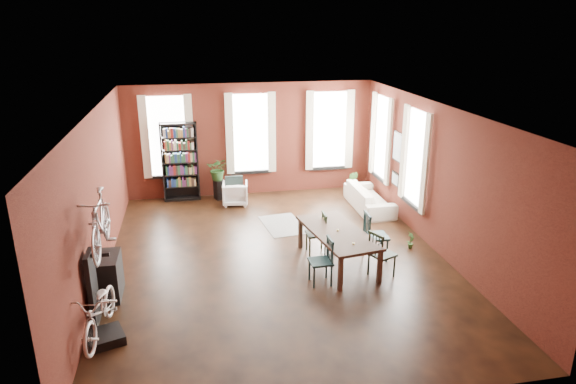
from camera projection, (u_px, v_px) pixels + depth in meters
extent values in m
plane|color=black|center=(278.00, 259.00, 10.94)|extent=(9.00, 9.00, 0.00)
cube|color=silver|center=(276.00, 110.00, 9.91)|extent=(7.00, 9.00, 0.04)
cube|color=#471811|center=(251.00, 140.00, 14.61)|extent=(7.00, 0.04, 3.20)
cube|color=#471811|center=(339.00, 302.00, 6.24)|extent=(7.00, 0.04, 3.20)
cube|color=#471811|center=(97.00, 199.00, 9.80)|extent=(0.04, 9.00, 3.20)
cube|color=#471811|center=(437.00, 179.00, 11.04)|extent=(0.04, 9.00, 3.20)
cube|color=white|center=(168.00, 136.00, 14.11)|extent=(1.00, 0.04, 2.20)
cube|color=beige|center=(167.00, 137.00, 14.04)|extent=(1.40, 0.06, 2.30)
cube|color=white|center=(251.00, 133.00, 14.52)|extent=(1.00, 0.04, 2.20)
cube|color=beige|center=(251.00, 133.00, 14.45)|extent=(1.40, 0.06, 2.30)
cube|color=white|center=(329.00, 130.00, 14.93)|extent=(1.00, 0.04, 2.20)
cube|color=beige|center=(330.00, 130.00, 14.86)|extent=(1.40, 0.06, 2.30)
cube|color=white|center=(417.00, 158.00, 11.91)|extent=(0.04, 1.00, 2.20)
cube|color=beige|center=(414.00, 158.00, 11.89)|extent=(0.06, 1.40, 2.30)
cube|color=white|center=(383.00, 138.00, 13.95)|extent=(0.04, 1.00, 2.20)
cube|color=beige|center=(380.00, 138.00, 13.94)|extent=(0.06, 1.40, 2.30)
cube|color=black|center=(398.00, 147.00, 12.93)|extent=(0.04, 0.55, 0.75)
cube|color=black|center=(396.00, 179.00, 13.20)|extent=(0.04, 0.45, 0.35)
cube|color=#49372B|center=(337.00, 248.00, 10.61)|extent=(1.34, 2.33, 0.75)
cube|color=#1B393B|center=(321.00, 261.00, 9.82)|extent=(0.44, 0.44, 0.92)
cube|color=#1E2E1B|center=(316.00, 233.00, 11.12)|extent=(0.43, 0.43, 0.90)
cube|color=black|center=(382.00, 254.00, 10.10)|extent=(0.58, 0.58, 0.95)
cube|color=#193538|center=(376.00, 236.00, 10.82)|extent=(0.49, 0.49, 1.04)
cube|color=black|center=(180.00, 162.00, 14.23)|extent=(1.00, 0.32, 2.20)
imported|color=white|center=(235.00, 192.00, 14.08)|extent=(0.73, 0.70, 0.69)
imported|color=beige|center=(369.00, 194.00, 13.75)|extent=(0.61, 2.08, 0.81)
cube|color=black|center=(283.00, 225.00, 12.75)|extent=(1.08, 1.56, 0.01)
cube|color=black|center=(106.00, 337.00, 8.14)|extent=(0.67, 0.67, 0.15)
cube|color=black|center=(93.00, 289.00, 8.45)|extent=(0.16, 0.60, 1.30)
cube|color=black|center=(109.00, 276.00, 9.39)|extent=(0.40, 0.80, 0.80)
cube|color=black|center=(220.00, 190.00, 14.53)|extent=(0.35, 0.35, 0.55)
imported|color=#294E1F|center=(351.00, 189.00, 14.91)|extent=(0.58, 0.79, 0.32)
imported|color=#2F5823|center=(410.00, 245.00, 11.44)|extent=(0.43, 0.43, 0.14)
imported|color=beige|center=(97.00, 289.00, 7.82)|extent=(0.65, 0.90, 1.60)
imported|color=#A5A8AD|center=(98.00, 203.00, 8.02)|extent=(0.47, 1.00, 1.66)
imported|color=#255120|center=(218.00, 171.00, 14.39)|extent=(0.71, 0.76, 0.51)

